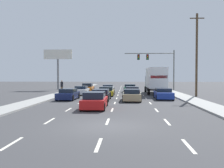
% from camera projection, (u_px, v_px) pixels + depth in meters
% --- Properties ---
extents(ground_plane, '(140.00, 140.00, 0.00)m').
position_uv_depth(ground_plane, '(119.00, 93.00, 38.42)').
color(ground_plane, '#3D3D3F').
extents(sidewalk_right, '(2.21, 80.00, 0.14)m').
position_uv_depth(sidewalk_right, '(180.00, 96.00, 33.00)').
color(sidewalk_right, '#9E9E99').
rests_on(sidewalk_right, ground_plane).
extents(sidewalk_left, '(2.21, 80.00, 0.14)m').
position_uv_depth(sidewalk_left, '(57.00, 95.00, 33.85)').
color(sidewalk_left, '#9E9E99').
rests_on(sidewalk_left, ground_plane).
extents(lane_markings, '(6.94, 62.00, 0.01)m').
position_uv_depth(lane_markings, '(118.00, 95.00, 34.81)').
color(lane_markings, silver).
rests_on(lane_markings, ground_plane).
extents(car_orange, '(1.85, 4.24, 1.39)m').
position_uv_depth(car_orange, '(88.00, 88.00, 42.13)').
color(car_orange, orange).
rests_on(car_orange, ground_plane).
extents(car_white, '(1.82, 4.18, 1.20)m').
position_uv_depth(car_white, '(81.00, 91.00, 35.66)').
color(car_white, white).
rests_on(car_white, ground_plane).
extents(car_navy, '(1.98, 4.21, 1.21)m').
position_uv_depth(car_navy, '(68.00, 94.00, 28.23)').
color(car_navy, '#141E4C').
rests_on(car_navy, ground_plane).
extents(car_silver, '(1.86, 4.21, 1.16)m').
position_uv_depth(car_silver, '(108.00, 88.00, 41.63)').
color(car_silver, '#B7BABF').
rests_on(car_silver, ground_plane).
extents(car_yellow, '(1.99, 4.25, 1.19)m').
position_uv_depth(car_yellow, '(106.00, 92.00, 33.71)').
color(car_yellow, yellow).
rests_on(car_yellow, ground_plane).
extents(car_black, '(1.93, 4.52, 1.20)m').
position_uv_depth(car_black, '(101.00, 95.00, 27.46)').
color(car_black, black).
rests_on(car_black, ground_plane).
extents(car_red, '(1.93, 4.47, 1.35)m').
position_uv_depth(car_red, '(95.00, 101.00, 20.77)').
color(car_red, red).
rests_on(car_red, ground_plane).
extents(car_green, '(2.01, 4.28, 1.25)m').
position_uv_depth(car_green, '(130.00, 89.00, 40.95)').
color(car_green, '#196B38').
rests_on(car_green, ground_plane).
extents(car_maroon, '(2.05, 4.68, 1.19)m').
position_uv_depth(car_maroon, '(132.00, 91.00, 33.88)').
color(car_maroon, maroon).
rests_on(car_maroon, ground_plane).
extents(car_tan, '(1.92, 4.20, 1.24)m').
position_uv_depth(car_tan, '(131.00, 95.00, 26.90)').
color(car_tan, tan).
rests_on(car_tan, ground_plane).
extents(box_truck, '(2.62, 9.17, 3.73)m').
position_uv_depth(box_truck, '(155.00, 79.00, 36.94)').
color(box_truck, white).
rests_on(box_truck, ground_plane).
extents(car_blue, '(2.06, 4.34, 1.22)m').
position_uv_depth(car_blue, '(163.00, 94.00, 29.03)').
color(car_blue, '#1E389E').
rests_on(car_blue, ground_plane).
extents(traffic_signal_mast, '(8.75, 0.69, 7.11)m').
position_uv_depth(traffic_signal_mast, '(154.00, 60.00, 45.22)').
color(traffic_signal_mast, '#595B56').
rests_on(traffic_signal_mast, ground_plane).
extents(utility_pole_mid, '(1.80, 0.28, 10.50)m').
position_uv_depth(utility_pole_mid, '(197.00, 54.00, 32.64)').
color(utility_pole_mid, brown).
rests_on(utility_pole_mid, ground_plane).
extents(roadside_billboard, '(5.43, 0.36, 7.59)m').
position_uv_depth(roadside_billboard, '(58.00, 60.00, 48.95)').
color(roadside_billboard, slate).
rests_on(roadside_billboard, ground_plane).
extents(pedestrian_near_corner, '(0.38, 0.38, 1.82)m').
position_uv_depth(pedestrian_near_corner, '(62.00, 86.00, 37.57)').
color(pedestrian_near_corner, brown).
rests_on(pedestrian_near_corner, sidewalk_left).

